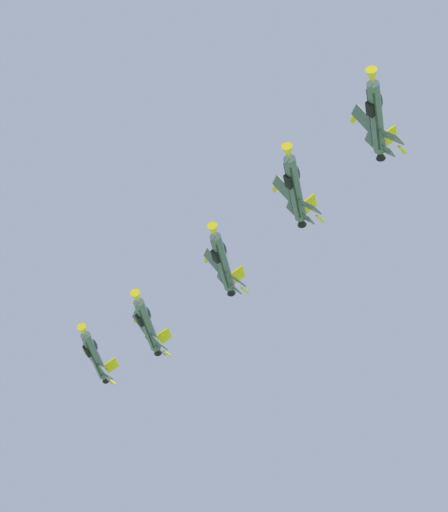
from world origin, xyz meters
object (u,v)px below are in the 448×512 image
at_px(fighter_jet_left_wing, 295,187).
at_px(fighter_jet_right_outer, 94,355).
at_px(fighter_jet_left_outer, 147,324).
at_px(fighter_jet_lead, 376,116).
at_px(fighter_jet_right_wing, 222,261).

height_order(fighter_jet_left_wing, fighter_jet_right_outer, fighter_jet_right_outer).
height_order(fighter_jet_left_outer, fighter_jet_right_outer, fighter_jet_right_outer).
bearing_deg(fighter_jet_lead, fighter_jet_right_wing, -43.68).
bearing_deg(fighter_jet_left_wing, fighter_jet_right_wing, -47.57).
height_order(fighter_jet_left_wing, fighter_jet_left_outer, fighter_jet_left_wing).
xyz_separation_m(fighter_jet_right_wing, fighter_jet_left_outer, (-7.64, 16.06, -2.00)).
height_order(fighter_jet_lead, fighter_jet_left_wing, fighter_jet_lead).
bearing_deg(fighter_jet_left_wing, fighter_jet_left_outer, -42.51).
xyz_separation_m(fighter_jet_right_wing, fighter_jet_right_outer, (-13.02, 32.56, 2.35)).
bearing_deg(fighter_jet_right_wing, fighter_jet_right_outer, -40.66).
relative_size(fighter_jet_left_wing, fighter_jet_left_outer, 1.00).
bearing_deg(fighter_jet_right_outer, fighter_jet_lead, 137.83).
relative_size(fighter_jet_lead, fighter_jet_left_wing, 1.00).
relative_size(fighter_jet_right_wing, fighter_jet_right_outer, 1.00).
distance_m(fighter_jet_right_wing, fighter_jet_right_outer, 35.15).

